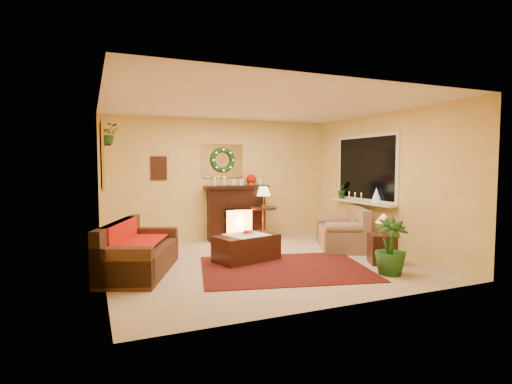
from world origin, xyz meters
name	(u,v)px	position (x,y,z in m)	size (l,w,h in m)	color
floor	(264,262)	(0.00, 0.00, 0.00)	(5.00, 5.00, 0.00)	beige
ceiling	(264,104)	(0.00, 0.00, 2.60)	(5.00, 5.00, 0.00)	white
wall_back	(222,179)	(0.00, 2.25, 1.30)	(5.00, 5.00, 0.00)	#EFD88C
wall_front	(345,194)	(0.00, -2.25, 1.30)	(5.00, 5.00, 0.00)	#EFD88C
wall_left	(102,188)	(-2.50, 0.00, 1.30)	(4.50, 4.50, 0.00)	#EFD88C
wall_right	(385,182)	(2.50, 0.00, 1.30)	(4.50, 4.50, 0.00)	#EFD88C
area_rug	(285,268)	(0.12, -0.52, 0.01)	(2.56, 1.92, 0.01)	#3F0209
sofa	(140,245)	(-1.98, 0.11, 0.43)	(0.79, 1.80, 0.77)	#43311F
red_throw	(134,242)	(-2.06, 0.26, 0.46)	(0.79, 1.28, 0.02)	red
fireplace	(236,214)	(0.24, 2.04, 0.55)	(1.21, 0.38, 1.11)	black
poinsettia	(251,179)	(0.59, 2.04, 1.30)	(0.22, 0.22, 0.22)	#B51200
mantel_candle_a	(215,182)	(-0.25, 1.98, 1.26)	(0.05, 0.05, 0.16)	white
mantel_candle_b	(224,182)	(-0.02, 2.03, 1.26)	(0.06, 0.06, 0.18)	beige
mantel_mirror	(222,161)	(0.00, 2.23, 1.70)	(0.92, 0.02, 0.72)	white
wreath	(223,160)	(0.00, 2.19, 1.72)	(0.55, 0.55, 0.11)	#194719
wall_art	(159,168)	(-1.35, 2.23, 1.55)	(0.32, 0.03, 0.48)	#381E11
gold_mirror	(102,156)	(-2.48, 0.30, 1.75)	(0.03, 0.84, 1.00)	gold
hanging_plant	(109,144)	(-2.34, 1.05, 1.97)	(0.33, 0.28, 0.36)	#194719
loveseat	(342,226)	(1.86, 0.46, 0.42)	(0.80, 1.37, 0.80)	gray
window_frame	(366,168)	(2.48, 0.55, 1.55)	(0.03, 1.86, 1.36)	white
window_glass	(365,168)	(2.47, 0.55, 1.55)	(0.02, 1.70, 1.22)	black
window_sill	(361,202)	(2.38, 0.55, 0.87)	(0.22, 1.86, 0.04)	white
mini_tree	(376,195)	(2.41, 0.13, 1.04)	(0.20, 0.20, 0.29)	silver
sill_plant	(342,189)	(2.40, 1.23, 1.08)	(0.26, 0.21, 0.48)	#215720
side_table_round	(264,225)	(0.75, 1.72, 0.32)	(0.55, 0.55, 0.72)	#3B1A10
lamp_cream	(264,200)	(0.74, 1.69, 0.88)	(0.29, 0.29, 0.45)	#FFE58B
end_table_square	(382,247)	(1.74, -0.85, 0.27)	(0.40, 0.40, 0.49)	#492B17
lamp_tiffany	(383,219)	(1.75, -0.85, 0.74)	(0.26, 0.26, 0.38)	#FF9E29
coffee_table	(246,249)	(-0.25, 0.18, 0.21)	(1.05, 0.58, 0.44)	#36160F
fruit_bowl	(249,235)	(-0.23, 0.14, 0.45)	(0.25, 0.25, 0.06)	white
floor_palm	(391,244)	(1.42, -1.41, 0.45)	(1.40, 1.40, 2.50)	#134F13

